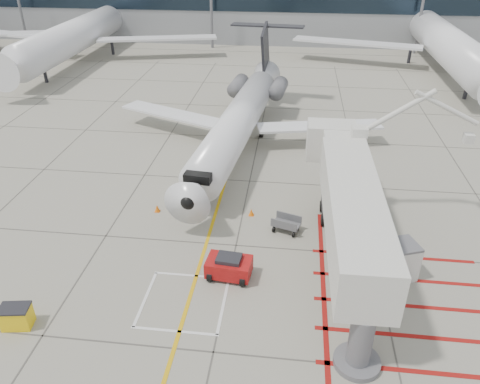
% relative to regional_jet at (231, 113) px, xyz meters
% --- Properties ---
extents(ground_plane, '(260.00, 260.00, 0.00)m').
position_rel_regional_jet_xyz_m(ground_plane, '(1.77, -15.29, -3.98)').
color(ground_plane, gray).
rests_on(ground_plane, ground).
extents(regional_jet, '(27.11, 32.71, 7.96)m').
position_rel_regional_jet_xyz_m(regional_jet, '(0.00, 0.00, 0.00)').
color(regional_jet, white).
rests_on(regional_jet, ground_plane).
extents(jet_bridge, '(8.55, 17.63, 7.01)m').
position_rel_regional_jet_xyz_m(jet_bridge, '(7.94, -13.19, -0.48)').
color(jet_bridge, silver).
rests_on(jet_bridge, ground_plane).
extents(pushback_tug, '(2.50, 1.70, 1.38)m').
position_rel_regional_jet_xyz_m(pushback_tug, '(1.75, -14.09, -3.29)').
color(pushback_tug, '#A81010').
rests_on(pushback_tug, ground_plane).
extents(spill_bin, '(1.44, 1.08, 1.15)m').
position_rel_regional_jet_xyz_m(spill_bin, '(-7.62, -18.81, -3.41)').
color(spill_bin, yellow).
rests_on(spill_bin, ground_plane).
extents(baggage_cart, '(1.89, 1.51, 1.04)m').
position_rel_regional_jet_xyz_m(baggage_cart, '(4.64, -9.45, -3.46)').
color(baggage_cart, '#545559').
rests_on(baggage_cart, ground_plane).
extents(ground_power_unit, '(2.96, 2.33, 2.05)m').
position_rel_regional_jet_xyz_m(ground_power_unit, '(10.27, -13.11, -2.95)').
color(ground_power_unit, silver).
rests_on(ground_power_unit, ground_plane).
extents(cone_nose, '(0.35, 0.35, 0.49)m').
position_rel_regional_jet_xyz_m(cone_nose, '(-3.86, -8.17, -3.73)').
color(cone_nose, '#DF610B').
rests_on(cone_nose, ground_plane).
extents(cone_side, '(0.34, 0.34, 0.47)m').
position_rel_regional_jet_xyz_m(cone_side, '(2.35, -7.90, -3.74)').
color(cone_side, orange).
rests_on(cone_side, ground_plane).
extents(bg_aircraft_b, '(36.70, 40.78, 12.23)m').
position_rel_regional_jet_xyz_m(bg_aircraft_b, '(-24.88, 30.71, 2.14)').
color(bg_aircraft_b, silver).
rests_on(bg_aircraft_b, ground_plane).
extents(bg_aircraft_c, '(37.88, 42.09, 12.63)m').
position_rel_regional_jet_xyz_m(bg_aircraft_c, '(23.03, 30.71, 2.33)').
color(bg_aircraft_c, silver).
rests_on(bg_aircraft_c, ground_plane).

